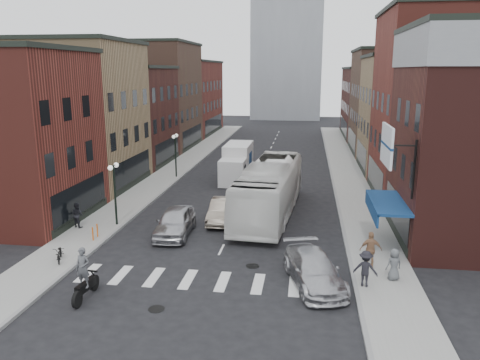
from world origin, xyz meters
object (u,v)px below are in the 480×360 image
Objects in this scene: streetlamp_near at (114,183)px; ped_right_a at (365,269)px; streetlamp_far at (175,147)px; curb_car at (314,270)px; motorcycle_rider at (84,275)px; transit_bus at (270,189)px; ped_right_c at (394,264)px; sedan_left_near at (175,222)px; bike_rack at (95,232)px; ped_right_b at (371,250)px; billboard_sign at (389,147)px; sedan_left_far at (223,210)px; box_truck at (237,163)px; ped_left_solo at (77,215)px; parked_bicycle at (60,253)px.

ped_right_a is (14.80, -6.81, -1.91)m from streetlamp_near.
streetlamp_near is at bearing -90.00° from streetlamp_far.
streetlamp_far is at bearing 104.85° from curb_car.
transit_bus reaches higher than motorcycle_rider.
streetlamp_far reaches higher than motorcycle_rider.
streetlamp_near is 2.67× the size of ped_right_c.
sedan_left_near is 10.07m from curb_car.
bike_rack is at bearing 146.28° from curb_car.
ped_right_a is 2.27m from ped_right_b.
transit_bus is (6.99, 13.53, 0.71)m from motorcycle_rider.
billboard_sign reaches higher than streetlamp_far.
sedan_left_far is 12.04m from ped_right_a.
sedan_left_near is (4.18, -15.00, -2.08)m from streetlamp_far.
box_truck is 15.20m from sedan_left_near.
motorcycle_rider is at bearing -6.08° from ped_right_c.
transit_bus is at bearing 68.19° from motorcycle_rider.
streetlamp_far is at bearing 101.66° from motorcycle_rider.
bike_rack is 11.85m from transit_bus.
streetlamp_far reaches higher than box_truck.
ped_right_b is (12.76, 4.99, -0.05)m from motorcycle_rider.
streetlamp_near is at bearing -135.48° from ped_left_solo.
box_truck reaches higher than ped_left_solo.
billboard_sign is 1.99× the size of ped_right_b.
sedan_left_near is 6.95m from parked_bicycle.
billboard_sign reaches higher than ped_left_solo.
box_truck is at bearing -67.14° from ped_right_b.
ped_left_solo reaches higher than sedan_left_far.
billboard_sign is at bearing -12.35° from streetlamp_near.
streetlamp_near is 14.00m from streetlamp_far.
parked_bicycle is at bearing -133.08° from sedan_left_far.
bike_rack is 15.62m from ped_right_b.
ped_right_b is at bearing -6.97° from bike_rack.
bike_rack is 17.84m from box_truck.
ped_right_c reaches higher than sedan_left_near.
box_truck is 4.70× the size of parked_bicycle.
box_truck is at bearing -94.88° from ped_left_solo.
curb_car is 2.77× the size of ped_right_b.
ped_right_b is (-0.69, -1.09, -5.05)m from billboard_sign.
sedan_left_far is at bearing -60.56° from ped_right_c.
box_truck is 4.64× the size of ped_left_solo.
sedan_left_far is 9.26m from ped_left_solo.
streetlamp_near is at bearing 60.62° from parked_bicycle.
ped_right_c is (13.67, 3.64, -0.21)m from motorcycle_rider.
motorcycle_rider is 1.53× the size of parked_bicycle.
sedan_left_far is 10.49m from curb_car.
parked_bicycle is at bearing -20.57° from ped_right_c.
bike_rack is at bearing 160.48° from ped_left_solo.
sedan_left_far is at bearing -141.83° from transit_bus.
transit_bus reaches higher than box_truck.
streetlamp_far is at bearing 138.07° from transit_bus.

